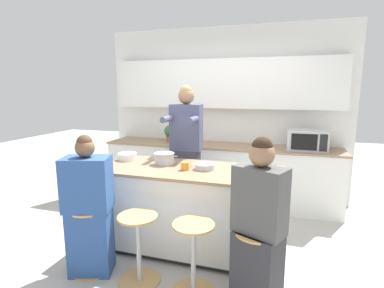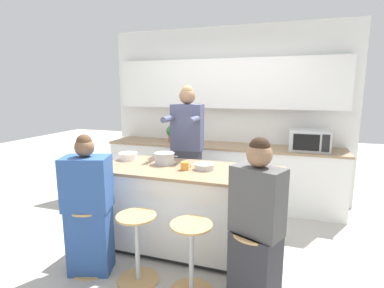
{
  "view_description": "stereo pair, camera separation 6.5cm",
  "coord_description": "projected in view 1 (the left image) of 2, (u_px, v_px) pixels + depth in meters",
  "views": [
    {
      "loc": [
        0.94,
        -2.93,
        1.74
      ],
      "look_at": [
        0.0,
        0.08,
        1.16
      ],
      "focal_mm": 28.0,
      "sensor_mm": 36.0,
      "label": 1
    },
    {
      "loc": [
        1.0,
        -2.91,
        1.74
      ],
      "look_at": [
        0.0,
        0.08,
        1.16
      ],
      "focal_mm": 28.0,
      "sensor_mm": 36.0,
      "label": 2
    }
  ],
  "objects": [
    {
      "name": "coffee_cup_near",
      "position": [
        185.0,
        166.0,
        3.12
      ],
      "size": [
        0.11,
        0.08,
        0.08
      ],
      "color": "orange",
      "rests_on": "kitchen_island"
    },
    {
      "name": "cooking_pot",
      "position": [
        164.0,
        159.0,
        3.35
      ],
      "size": [
        0.31,
        0.23,
        0.13
      ],
      "color": "#B7BABC",
      "rests_on": "kitchen_island"
    },
    {
      "name": "microwave",
      "position": [
        307.0,
        140.0,
        4.15
      ],
      "size": [
        0.53,
        0.38,
        0.29
      ],
      "color": "#B2B5B7",
      "rests_on": "back_counter"
    },
    {
      "name": "person_wrapped_blanket",
      "position": [
        89.0,
        210.0,
        2.79
      ],
      "size": [
        0.48,
        0.4,
        1.34
      ],
      "rotation": [
        0.0,
        0.0,
        0.31
      ],
      "color": "#2D5193",
      "rests_on": "ground_plane"
    },
    {
      "name": "bar_stool_center_right",
      "position": [
        193.0,
        257.0,
        2.54
      ],
      "size": [
        0.38,
        0.38,
        0.64
      ],
      "color": "tan",
      "rests_on": "ground_plane"
    },
    {
      "name": "fruit_bowl",
      "position": [
        127.0,
        156.0,
        3.56
      ],
      "size": [
        0.22,
        0.22,
        0.08
      ],
      "color": "white",
      "rests_on": "kitchen_island"
    },
    {
      "name": "bar_stool_rightmost",
      "position": [
        256.0,
        266.0,
        2.4
      ],
      "size": [
        0.38,
        0.38,
        0.64
      ],
      "color": "tan",
      "rests_on": "ground_plane"
    },
    {
      "name": "banana_bunch",
      "position": [
        267.0,
        181.0,
        2.67
      ],
      "size": [
        0.14,
        0.1,
        0.05
      ],
      "color": "yellow",
      "rests_on": "kitchen_island"
    },
    {
      "name": "potted_plant",
      "position": [
        170.0,
        133.0,
        4.78
      ],
      "size": [
        0.19,
        0.19,
        0.27
      ],
      "color": "#A86042",
      "rests_on": "back_counter"
    },
    {
      "name": "ground_plane",
      "position": [
        190.0,
        247.0,
        3.34
      ],
      "size": [
        16.0,
        16.0,
        0.0
      ],
      "primitive_type": "plane",
      "color": "#B2ADA3"
    },
    {
      "name": "bar_stool_leftmost",
      "position": [
        90.0,
        238.0,
        2.86
      ],
      "size": [
        0.38,
        0.38,
        0.64
      ],
      "color": "tan",
      "rests_on": "ground_plane"
    },
    {
      "name": "person_cooking",
      "position": [
        186.0,
        155.0,
        3.9
      ],
      "size": [
        0.42,
        0.56,
        1.79
      ],
      "rotation": [
        0.0,
        0.0,
        0.05
      ],
      "color": "#383842",
      "rests_on": "ground_plane"
    },
    {
      "name": "bar_stool_center_left",
      "position": [
        139.0,
        247.0,
        2.7
      ],
      "size": [
        0.38,
        0.38,
        0.64
      ],
      "color": "tan",
      "rests_on": "ground_plane"
    },
    {
      "name": "mixing_bowl_steel",
      "position": [
        205.0,
        167.0,
        3.14
      ],
      "size": [
        0.21,
        0.21,
        0.06
      ],
      "color": "#B7BABC",
      "rests_on": "kitchen_island"
    },
    {
      "name": "back_counter",
      "position": [
        219.0,
        173.0,
        4.66
      ],
      "size": [
        3.57,
        0.63,
        0.91
      ],
      "color": "white",
      "rests_on": "ground_plane"
    },
    {
      "name": "kitchen_island",
      "position": [
        190.0,
        208.0,
        3.26
      ],
      "size": [
        1.95,
        0.83,
        0.91
      ],
      "color": "black",
      "rests_on": "ground_plane"
    },
    {
      "name": "person_seated_near",
      "position": [
        258.0,
        232.0,
        2.33
      ],
      "size": [
        0.45,
        0.38,
        1.4
      ],
      "rotation": [
        0.0,
        0.0,
        -0.42
      ],
      "color": "#333338",
      "rests_on": "ground_plane"
    },
    {
      "name": "wall_back",
      "position": [
        224.0,
        102.0,
        4.74
      ],
      "size": [
        3.84,
        0.22,
        2.7
      ],
      "color": "silver",
      "rests_on": "ground_plane"
    }
  ]
}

